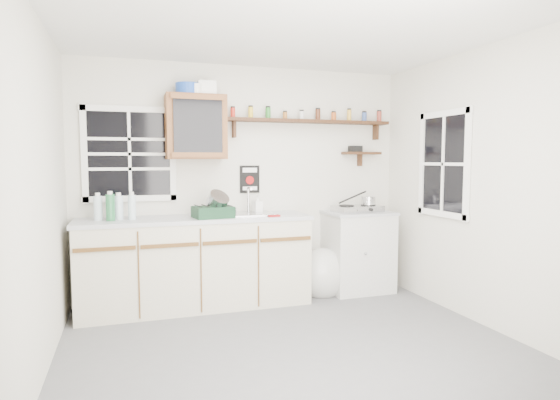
{
  "coord_description": "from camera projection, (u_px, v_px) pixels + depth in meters",
  "views": [
    {
      "loc": [
        -1.24,
        -3.39,
        1.49
      ],
      "look_at": [
        0.06,
        0.55,
        1.13
      ],
      "focal_mm": 30.0,
      "sensor_mm": 36.0,
      "label": 1
    }
  ],
  "objects": [
    {
      "name": "upper_cabinet",
      "position": [
        196.0,
        127.0,
        4.76
      ],
      "size": [
        0.6,
        0.32,
        0.65
      ],
      "color": "brown",
      "rests_on": "wall_back"
    },
    {
      "name": "saucepan",
      "position": [
        368.0,
        201.0,
        5.29
      ],
      "size": [
        0.38,
        0.25,
        0.17
      ],
      "rotation": [
        0.0,
        0.0,
        -0.59
      ],
      "color": "#B1B1B5",
      "rests_on": "hotplate"
    },
    {
      "name": "sink",
      "position": [
        248.0,
        214.0,
        4.86
      ],
      "size": [
        0.52,
        0.44,
        0.29
      ],
      "color": "#B1B1B5",
      "rests_on": "main_cabinet"
    },
    {
      "name": "warning_sign",
      "position": [
        250.0,
        179.0,
        5.13
      ],
      "size": [
        0.22,
        0.02,
        0.3
      ],
      "color": "black",
      "rests_on": "wall_back"
    },
    {
      "name": "soap_bottle",
      "position": [
        258.0,
        204.0,
        5.03
      ],
      "size": [
        0.1,
        0.1,
        0.19
      ],
      "primitive_type": "imported",
      "rotation": [
        0.0,
        0.0,
        0.18
      ],
      "color": "beige",
      "rests_on": "main_cabinet"
    },
    {
      "name": "room",
      "position": [
        295.0,
        191.0,
        3.61
      ],
      "size": [
        3.64,
        3.24,
        2.54
      ],
      "color": "#59595B",
      "rests_on": "ground"
    },
    {
      "name": "hotplate",
      "position": [
        357.0,
        209.0,
        5.26
      ],
      "size": [
        0.57,
        0.35,
        0.08
      ],
      "rotation": [
        0.0,
        0.0,
        0.11
      ],
      "color": "#B1B1B5",
      "rests_on": "right_cabinet"
    },
    {
      "name": "window_right",
      "position": [
        444.0,
        164.0,
        4.67
      ],
      "size": [
        0.03,
        0.78,
        1.08
      ],
      "color": "black",
      "rests_on": "wall_back"
    },
    {
      "name": "right_cabinet",
      "position": [
        358.0,
        251.0,
        5.33
      ],
      "size": [
        0.73,
        0.57,
        0.91
      ],
      "color": "beige",
      "rests_on": "floor"
    },
    {
      "name": "dish_rack",
      "position": [
        214.0,
        209.0,
        4.63
      ],
      "size": [
        0.41,
        0.33,
        0.28
      ],
      "rotation": [
        0.0,
        0.0,
        0.14
      ],
      "color": "black",
      "rests_on": "main_cabinet"
    },
    {
      "name": "trash_bag",
      "position": [
        322.0,
        274.0,
        5.17
      ],
      "size": [
        0.48,
        0.44,
        0.55
      ],
      "color": "beige",
      "rests_on": "floor"
    },
    {
      "name": "spice_shelf",
      "position": [
        310.0,
        121.0,
        5.22
      ],
      "size": [
        1.91,
        0.18,
        0.35
      ],
      "color": "black",
      "rests_on": "wall_back"
    },
    {
      "name": "window_back",
      "position": [
        130.0,
        154.0,
        4.72
      ],
      "size": [
        0.93,
        0.03,
        0.98
      ],
      "color": "black",
      "rests_on": "wall_back"
    },
    {
      "name": "secondary_shelf",
      "position": [
        359.0,
        153.0,
        5.45
      ],
      "size": [
        0.45,
        0.16,
        0.24
      ],
      "color": "black",
      "rests_on": "wall_back"
    },
    {
      "name": "water_bottles",
      "position": [
        114.0,
        207.0,
        4.44
      ],
      "size": [
        0.38,
        0.16,
        0.28
      ],
      "color": "silver",
      "rests_on": "main_cabinet"
    },
    {
      "name": "rag",
      "position": [
        273.0,
        216.0,
        4.73
      ],
      "size": [
        0.13,
        0.11,
        0.02
      ],
      "primitive_type": "cube",
      "rotation": [
        0.0,
        0.0,
        0.07
      ],
      "color": "maroon",
      "rests_on": "main_cabinet"
    },
    {
      "name": "upper_cabinet_clutter",
      "position": [
        195.0,
        89.0,
        4.73
      ],
      "size": [
        0.4,
        0.24,
        0.14
      ],
      "color": "#1840A1",
      "rests_on": "upper_cabinet"
    },
    {
      "name": "main_cabinet",
      "position": [
        196.0,
        262.0,
        4.73
      ],
      "size": [
        2.31,
        0.63,
        0.92
      ],
      "color": "beige",
      "rests_on": "floor"
    }
  ]
}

